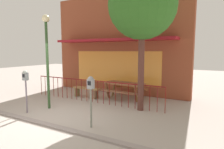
{
  "coord_description": "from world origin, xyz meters",
  "views": [
    {
      "loc": [
        4.69,
        -4.54,
        2.22
      ],
      "look_at": [
        0.76,
        2.6,
        1.22
      ],
      "focal_mm": 30.83,
      "sensor_mm": 36.0,
      "label": 1
    }
  ],
  "objects": [
    {
      "name": "picnic_table_left",
      "position": [
        0.98,
        3.36,
        0.61
      ],
      "size": [
        1.9,
        1.49,
        0.79
      ],
      "color": "brown",
      "rests_on": "ground"
    },
    {
      "name": "patio_fence_front",
      "position": [
        -0.0,
        2.2,
        0.66
      ],
      "size": [
        6.31,
        0.04,
        0.97
      ],
      "color": "maroon",
      "rests_on": "ground"
    },
    {
      "name": "street_lamp",
      "position": [
        -0.96,
        0.66,
        2.35
      ],
      "size": [
        0.28,
        0.28,
        3.55
      ],
      "color": "#305029",
      "rests_on": "ground"
    },
    {
      "name": "street_tree",
      "position": [
        2.24,
        2.14,
        3.81
      ],
      "size": [
        2.44,
        2.44,
        5.05
      ],
      "color": "#562F27",
      "rests_on": "ground"
    },
    {
      "name": "ground",
      "position": [
        0.0,
        0.0,
        0.0
      ],
      "size": [
        40.0,
        40.0,
        0.0
      ],
      "primitive_type": "plane",
      "color": "#ADA198"
    },
    {
      "name": "patio_bench",
      "position": [
        -0.75,
        2.78,
        0.35
      ],
      "size": [
        1.4,
        0.33,
        0.48
      ],
      "color": "#A27948",
      "rests_on": "ground"
    },
    {
      "name": "parking_meter_far",
      "position": [
        -1.24,
        -0.12,
        1.19
      ],
      "size": [
        0.18,
        0.17,
        1.54
      ],
      "color": "slate",
      "rests_on": "ground"
    },
    {
      "name": "pub_storefront",
      "position": [
        0.0,
        4.61,
        2.56
      ],
      "size": [
        7.49,
        1.44,
        5.15
      ],
      "color": "#49191A",
      "rests_on": "ground"
    },
    {
      "name": "curb_edge",
      "position": [
        0.0,
        -0.63,
        0.0
      ],
      "size": [
        10.48,
        0.2,
        0.11
      ],
      "primitive_type": "cube",
      "color": "gray",
      "rests_on": "ground"
    },
    {
      "name": "parking_meter_near",
      "position": [
        1.56,
        -0.12,
        1.16
      ],
      "size": [
        0.18,
        0.17,
        1.5
      ],
      "color": "gray",
      "rests_on": "ground"
    }
  ]
}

